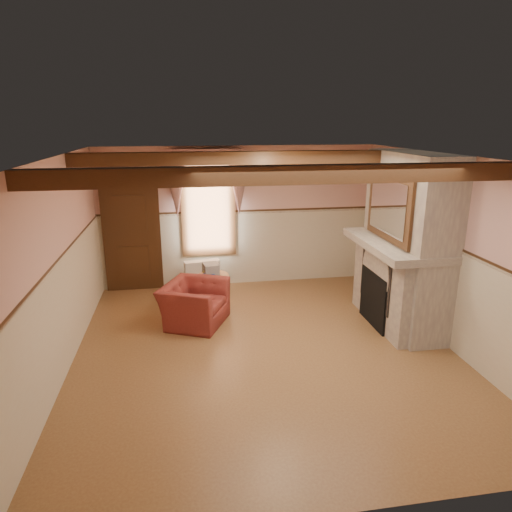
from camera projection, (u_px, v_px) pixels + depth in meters
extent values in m
cube|color=brown|center=(265.00, 350.00, 6.74)|extent=(5.50, 6.00, 0.01)
cube|color=silver|center=(266.00, 157.00, 5.95)|extent=(5.50, 6.00, 0.01)
cube|color=#D39D92|center=(238.00, 217.00, 9.18)|extent=(5.50, 0.02, 2.80)
cube|color=#D39D92|center=(336.00, 371.00, 3.50)|extent=(5.50, 0.02, 2.80)
cube|color=#D39D92|center=(57.00, 269.00, 5.92)|extent=(0.02, 6.00, 2.80)
cube|color=#D39D92|center=(447.00, 251.00, 6.77)|extent=(0.02, 6.00, 2.80)
cube|color=black|center=(378.00, 298.00, 7.49)|extent=(0.20, 0.95, 0.90)
imported|color=maroon|center=(194.00, 304.00, 7.56)|extent=(1.28, 1.35, 0.69)
cylinder|color=brown|center=(214.00, 289.00, 8.43)|extent=(0.63, 0.63, 0.55)
cube|color=#B7AD8C|center=(211.00, 269.00, 8.35)|extent=(0.31, 0.36, 0.20)
cube|color=white|center=(202.00, 275.00, 9.09)|extent=(0.72, 0.30, 0.60)
imported|color=brown|center=(403.00, 241.00, 7.06)|extent=(0.33, 0.33, 0.08)
cube|color=black|center=(383.00, 227.00, 7.75)|extent=(0.14, 0.24, 0.20)
cylinder|color=#C37937|center=(391.00, 229.00, 7.43)|extent=(0.11, 0.11, 0.28)
cylinder|color=#B02315|center=(422.00, 249.00, 6.49)|extent=(0.06, 0.06, 0.16)
cylinder|color=gold|center=(410.00, 244.00, 6.85)|extent=(0.06, 0.06, 0.12)
cube|color=gray|center=(407.00, 242.00, 7.29)|extent=(0.85, 2.00, 2.80)
cube|color=gray|center=(397.00, 244.00, 7.27)|extent=(1.05, 2.05, 0.12)
cube|color=silver|center=(389.00, 207.00, 7.07)|extent=(0.06, 1.44, 1.04)
cube|color=black|center=(132.00, 238.00, 8.90)|extent=(1.10, 0.10, 2.10)
cube|color=white|center=(208.00, 206.00, 8.99)|extent=(1.06, 0.08, 2.02)
cube|color=gray|center=(207.00, 175.00, 8.73)|extent=(1.30, 0.14, 1.40)
cube|color=black|center=(286.00, 175.00, 4.84)|extent=(5.50, 0.18, 0.20)
cube|color=black|center=(252.00, 158.00, 7.11)|extent=(5.50, 0.18, 0.20)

